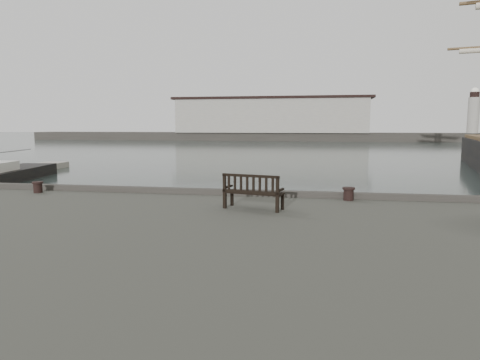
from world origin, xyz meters
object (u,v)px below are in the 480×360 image
at_px(bench, 253,198).
at_px(yacht_c, 1,179).
at_px(bollard_right, 349,194).
at_px(bollard_left, 38,187).

xyz_separation_m(bench, yacht_c, (-19.10, 13.89, -1.61)).
bearing_deg(bollard_right, bench, -144.91).
bearing_deg(bollard_right, yacht_c, 150.98).
bearing_deg(yacht_c, bollard_right, -38.72).
relative_size(bench, yacht_c, 0.11).
relative_size(bollard_left, bollard_right, 0.95).
bearing_deg(bollard_right, bollard_left, -178.18).
distance_m(bollard_left, bollard_right, 10.12).
distance_m(bench, yacht_c, 23.67).
xyz_separation_m(bollard_left, yacht_c, (-11.61, 12.37, -1.50)).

